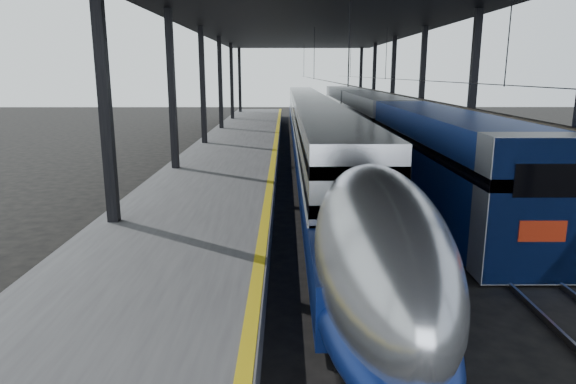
{
  "coord_description": "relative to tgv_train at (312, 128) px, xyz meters",
  "views": [
    {
      "loc": [
        -0.01,
        -11.7,
        5.88
      ],
      "look_at": [
        0.08,
        4.99,
        2.0
      ],
      "focal_mm": 32.0,
      "sensor_mm": 36.0,
      "label": 1
    }
  ],
  "objects": [
    {
      "name": "tgv_train",
      "position": [
        0.0,
        0.0,
        0.0
      ],
      "size": [
        2.82,
        65.2,
        4.04
      ],
      "color": "#AAACB1",
      "rests_on": "ground"
    },
    {
      "name": "platform",
      "position": [
        -5.5,
        -6.29,
        -1.39
      ],
      "size": [
        6.0,
        80.0,
        1.0
      ],
      "primitive_type": "cube",
      "color": "#4C4C4F",
      "rests_on": "ground"
    },
    {
      "name": "second_train",
      "position": [
        5.0,
        2.66,
        0.27
      ],
      "size": [
        3.08,
        56.05,
        4.25
      ],
      "color": "navy",
      "rests_on": "ground"
    },
    {
      "name": "canopy",
      "position": [
        -0.1,
        -6.29,
        7.23
      ],
      "size": [
        18.0,
        75.0,
        9.47
      ],
      "color": "black",
      "rests_on": "ground"
    },
    {
      "name": "ground",
      "position": [
        -2.0,
        -26.29,
        -1.89
      ],
      "size": [
        160.0,
        160.0,
        0.0
      ],
      "primitive_type": "plane",
      "color": "black",
      "rests_on": "ground"
    },
    {
      "name": "yellow_strip",
      "position": [
        -2.7,
        -6.29,
        -0.88
      ],
      "size": [
        0.3,
        80.0,
        0.01
      ],
      "primitive_type": "cube",
      "color": "yellow",
      "rests_on": "platform"
    },
    {
      "name": "rails",
      "position": [
        2.5,
        -6.29,
        -1.81
      ],
      "size": [
        6.52,
        80.0,
        0.16
      ],
      "color": "slate",
      "rests_on": "ground"
    }
  ]
}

